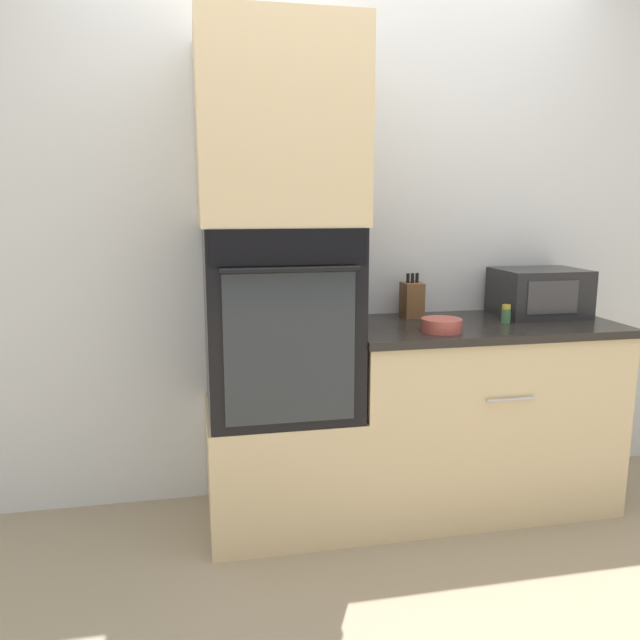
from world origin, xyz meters
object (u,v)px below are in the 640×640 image
microwave (539,292)px  condiment_jar_mid (360,312)px  knife_block (412,299)px  wall_oven (279,319)px  bowl (441,325)px  condiment_jar_near (506,314)px

microwave → condiment_jar_mid: bearing=175.9°
knife_block → condiment_jar_mid: bearing=-176.7°
wall_oven → bowl: size_ratio=4.58×
microwave → condiment_jar_mid: 0.88m
condiment_jar_mid → knife_block: bearing=3.3°
wall_oven → condiment_jar_near: (1.03, -0.03, -0.01)m
bowl → condiment_jar_near: 0.38m
knife_block → bowl: size_ratio=1.22×
microwave → condiment_jar_near: microwave is taller
condiment_jar_mid → wall_oven: bearing=-156.3°
bowl → condiment_jar_near: condiment_jar_near is taller
microwave → bowl: (-0.61, -0.27, -0.08)m
bowl → condiment_jar_mid: bearing=128.8°
bowl → condiment_jar_mid: size_ratio=2.25×
knife_block → condiment_jar_mid: (-0.26, -0.02, -0.05)m
wall_oven → microwave: 1.29m
microwave → condiment_jar_near: (-0.25, -0.15, -0.07)m
wall_oven → condiment_jar_mid: bearing=23.7°
wall_oven → condiment_jar_mid: size_ratio=10.32×
knife_block → condiment_jar_near: knife_block is taller
condiment_jar_near → condiment_jar_mid: size_ratio=1.09×
microwave → knife_block: size_ratio=1.94×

